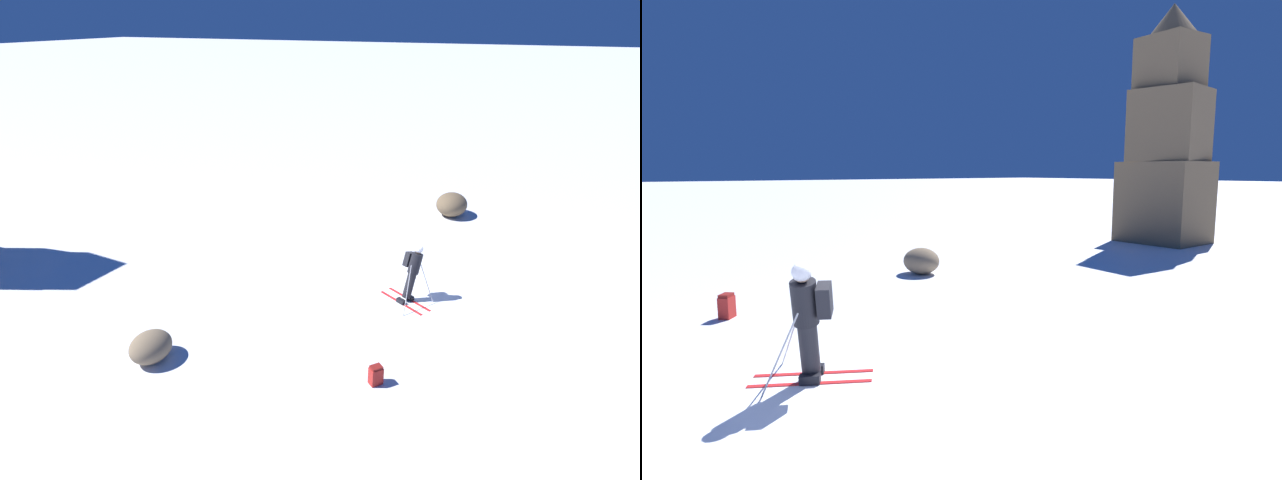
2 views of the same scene
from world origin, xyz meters
TOP-DOWN VIEW (x-y plane):
  - ground_plane at (0.00, 0.00)m, footprint 300.00×300.00m
  - skier at (-0.33, -0.10)m, footprint 1.45×1.69m
  - rock_pillar at (-5.15, 16.60)m, footprint 3.07×2.70m
  - spare_backpack at (-4.47, -0.27)m, footprint 0.37×0.36m
  - exposed_boulder_0 at (-5.78, 5.19)m, footprint 1.15×0.97m

SIDE VIEW (x-z plane):
  - ground_plane at x=0.00m, z-range 0.00..0.00m
  - spare_backpack at x=-4.47m, z-range -0.01..0.49m
  - exposed_boulder_0 at x=-5.78m, z-range 0.00..0.75m
  - skier at x=-0.33m, z-range 0.09..1.88m
  - rock_pillar at x=-5.15m, z-range -0.76..8.65m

